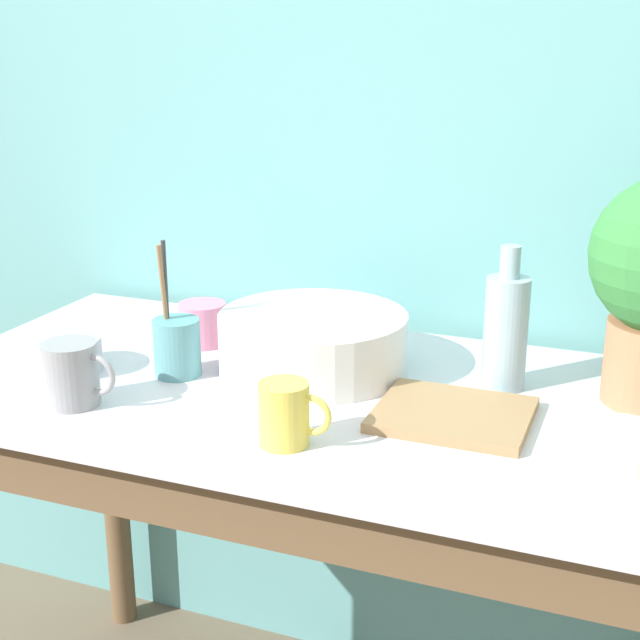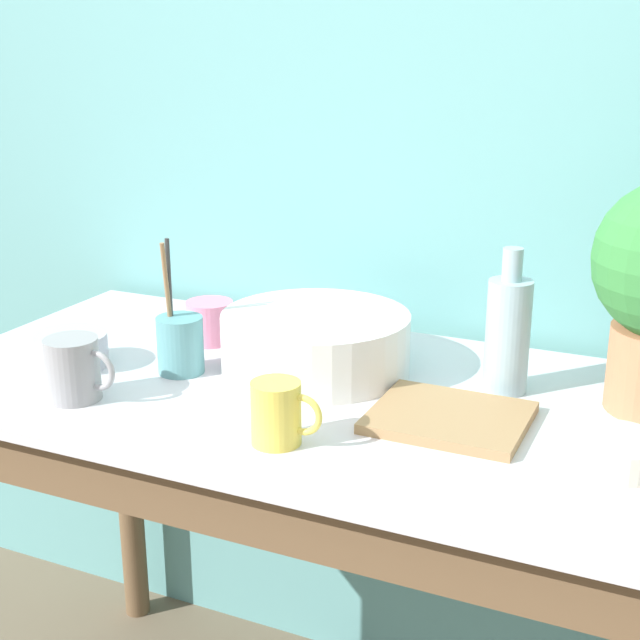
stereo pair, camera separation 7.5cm
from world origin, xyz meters
The scene contains 11 objects.
wall_back centered at (0.00, 0.75, 1.20)m, with size 6.00×0.05×2.40m.
counter_table centered at (0.00, 0.32, 0.67)m, with size 1.38×0.69×0.83m.
bowl_wash_large centered at (-0.04, 0.42, 0.88)m, with size 0.33×0.33×0.10m.
bottle_tall centered at (0.28, 0.47, 0.93)m, with size 0.07×0.07×0.24m.
mug_yellow centered at (0.03, 0.13, 0.87)m, with size 0.11×0.07×0.09m.
mug_pink centered at (-0.29, 0.48, 0.87)m, with size 0.12×0.09×0.08m.
mug_grey centered at (-0.34, 0.14, 0.88)m, with size 0.13×0.09×0.10m.
bowl_small_steel centered at (-0.45, 0.26, 0.86)m, with size 0.13×0.13×0.06m.
bowl_small_cream centered at (0.49, 0.26, 0.85)m, with size 0.13×0.13×0.04m.
utensil_cup centered at (-0.25, 0.31, 0.88)m, with size 0.08×0.08×0.24m.
tray_board centered at (0.24, 0.30, 0.83)m, with size 0.23×0.20×0.02m.
Camera 1 is at (0.51, -0.94, 1.39)m, focal length 50.00 mm.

